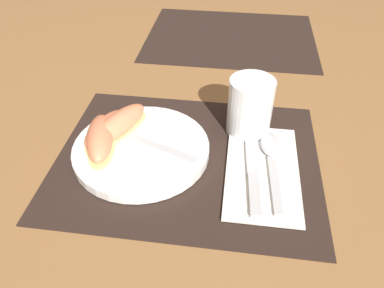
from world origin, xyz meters
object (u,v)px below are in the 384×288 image
Objects in this scene: spoon at (271,154)px; knife at (253,168)px; plate at (141,149)px; citrus_wedge_2 at (100,139)px; juice_glass at (250,109)px; citrus_wedge_1 at (107,130)px; citrus_wedge_0 at (119,126)px; fork at (138,140)px.

knife is at bearing -129.37° from spoon.
citrus_wedge_2 is (-0.06, -0.01, 0.03)m from plate.
plate is 0.20m from juice_glass.
knife is (0.19, -0.02, -0.00)m from plate.
juice_glass is at bearing 22.55° from citrus_wedge_2.
citrus_wedge_1 is at bearing 85.38° from citrus_wedge_2.
citrus_wedge_2 is at bearing -116.48° from citrus_wedge_0.
juice_glass reaches higher than citrus_wedge_0.
fork is (-0.01, 0.01, 0.01)m from plate.
juice_glass is 0.26m from citrus_wedge_2.
juice_glass reaches higher than fork.
juice_glass reaches higher than citrus_wedge_1.
juice_glass is at bearing 22.38° from fork.
knife is (0.01, -0.11, -0.04)m from juice_glass.
plate is at bearing -14.18° from citrus_wedge_1.
citrus_wedge_0 reaches higher than fork.
plate is at bearing 10.43° from citrus_wedge_2.
fork is at bearing 23.11° from citrus_wedge_2.
fork is at bearing 123.69° from plate.
fork is (-0.23, -0.01, 0.01)m from spoon.
knife is at bearing -1.73° from citrus_wedge_2.
spoon is 0.98× the size of fork.
spoon is at bearing 50.63° from knife.
fork is 1.44× the size of citrus_wedge_2.
citrus_wedge_2 reaches higher than citrus_wedge_1.
citrus_wedge_2 is (-0.28, -0.03, 0.03)m from spoon.
citrus_wedge_1 reaches higher than fork.
knife is 0.25m from citrus_wedge_2.
citrus_wedge_0 reaches higher than spoon.
citrus_wedge_2 is at bearing -174.07° from spoon.
plate is 0.19m from knife.
citrus_wedge_0 is (-0.04, 0.03, 0.03)m from plate.
spoon is at bearing 0.37° from citrus_wedge_1.
citrus_wedge_1 reaches higher than plate.
citrus_wedge_1 is (-0.28, -0.00, 0.02)m from spoon.
juice_glass is 0.50× the size of knife.
juice_glass is 0.25m from citrus_wedge_1.
plate reaches higher than spoon.
citrus_wedge_0 is (-0.04, 0.02, 0.01)m from fork.
fork is (-0.20, 0.03, 0.01)m from knife.
citrus_wedge_1 is at bearing 171.99° from knife.
citrus_wedge_1 is at bearing 165.82° from plate.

